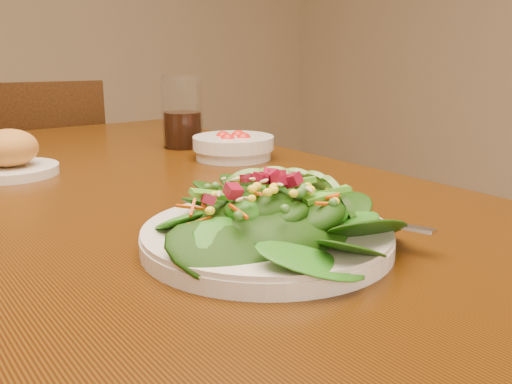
% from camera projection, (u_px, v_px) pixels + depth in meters
% --- Properties ---
extents(dining_table, '(0.90, 1.40, 0.75)m').
position_uv_depth(dining_table, '(108.00, 252.00, 0.89)').
color(dining_table, '#482807').
rests_on(dining_table, ground_plane).
extents(chair_far, '(0.48, 0.48, 0.86)m').
position_uv_depth(chair_far, '(42.00, 214.00, 1.75)').
color(chair_far, '#3E1F0A').
rests_on(chair_far, ground_plane).
extents(salad_plate, '(0.28, 0.27, 0.08)m').
position_uv_depth(salad_plate, '(274.00, 221.00, 0.62)').
color(salad_plate, white).
rests_on(salad_plate, dining_table).
extents(bread_plate, '(0.16, 0.16, 0.08)m').
position_uv_depth(bread_plate, '(10.00, 157.00, 0.96)').
color(bread_plate, white).
rests_on(bread_plate, dining_table).
extents(tomato_bowl, '(0.16, 0.16, 0.05)m').
position_uv_depth(tomato_bowl, '(233.00, 147.00, 1.10)').
color(tomato_bowl, white).
rests_on(tomato_bowl, dining_table).
extents(drinking_glass, '(0.09, 0.09, 0.15)m').
position_uv_depth(drinking_glass, '(182.00, 117.00, 1.21)').
color(drinking_glass, silver).
rests_on(drinking_glass, dining_table).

